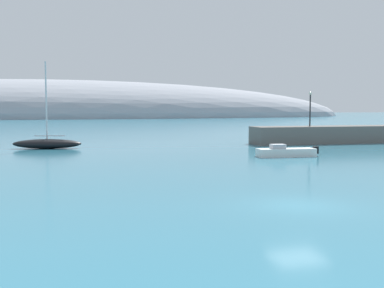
{
  "coord_description": "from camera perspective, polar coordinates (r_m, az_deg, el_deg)",
  "views": [
    {
      "loc": [
        -10.08,
        -21.13,
        4.57
      ],
      "look_at": [
        -0.2,
        20.09,
        1.35
      ],
      "focal_mm": 47.06,
      "sensor_mm": 36.0,
      "label": 1
    }
  ],
  "objects": [
    {
      "name": "motorboat_white_foreground",
      "position": [
        46.1,
        10.6,
        -0.91
      ],
      "size": [
        5.74,
        1.79,
        1.14
      ],
      "rotation": [
        0.0,
        0.0,
        3.11
      ],
      "color": "white",
      "rests_on": "water"
    },
    {
      "name": "harbor_lamp_post",
      "position": [
        62.02,
        13.25,
        4.32
      ],
      "size": [
        0.36,
        0.36,
        4.15
      ],
      "color": "black",
      "rests_on": "breakwater_rocks"
    },
    {
      "name": "water",
      "position": [
        23.85,
        11.88,
        -6.8
      ],
      "size": [
        600.0,
        600.0,
        0.0
      ],
      "primitive_type": "plane",
      "color": "teal",
      "rests_on": "ground"
    },
    {
      "name": "sailboat_black_near_shore",
      "position": [
        56.1,
        -16.1,
        0.09
      ],
      "size": [
        7.55,
        3.38,
        9.29
      ],
      "rotation": [
        0.0,
        0.0,
        2.97
      ],
      "color": "black",
      "rests_on": "water"
    },
    {
      "name": "distant_ridge",
      "position": [
        212.89,
        -17.1,
        2.91
      ],
      "size": [
        263.68,
        73.67,
        30.42
      ],
      "primitive_type": "ellipsoid",
      "color": "#999EA8",
      "rests_on": "ground"
    },
    {
      "name": "breakwater_rocks",
      "position": [
        64.56,
        16.23,
        1.04
      ],
      "size": [
        22.14,
        4.31,
        2.11
      ],
      "primitive_type": "cube",
      "rotation": [
        0.0,
        0.0,
        0.02
      ],
      "color": "#66605B",
      "rests_on": "ground"
    }
  ]
}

